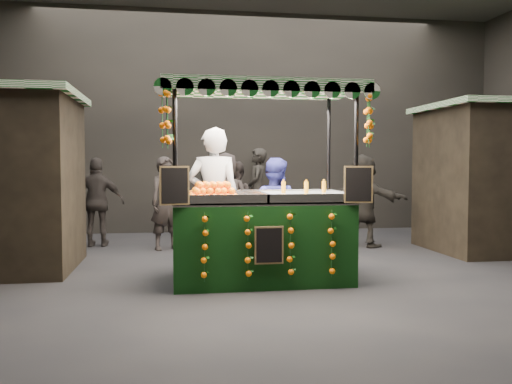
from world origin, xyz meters
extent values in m
plane|color=black|center=(0.00, 0.00, 0.00)|extent=(12.00, 12.00, 0.00)
cube|color=black|center=(0.00, 5.00, 2.50)|extent=(12.00, 0.10, 5.00)
cube|color=black|center=(4.40, 1.50, 1.25)|extent=(2.80, 2.00, 2.50)
cube|color=black|center=(-0.43, -0.29, 0.52)|extent=(2.28, 1.24, 1.04)
cube|color=#B1B3B8|center=(-0.43, -0.29, 1.06)|extent=(2.28, 1.24, 0.04)
cylinder|color=black|center=(-1.54, -0.88, 1.24)|extent=(0.05, 0.05, 2.48)
cylinder|color=black|center=(0.68, -0.88, 1.24)|extent=(0.05, 0.05, 2.48)
cylinder|color=black|center=(-1.54, 0.30, 1.24)|extent=(0.05, 0.05, 2.48)
cylinder|color=black|center=(0.68, 0.30, 1.24)|extent=(0.05, 0.05, 2.48)
cube|color=#135819|center=(-0.43, -0.29, 2.53)|extent=(2.54, 1.50, 0.08)
cube|color=silver|center=(0.19, -0.29, 1.12)|extent=(1.01, 1.12, 0.08)
cube|color=black|center=(-1.55, -0.94, 1.29)|extent=(0.35, 0.10, 0.46)
cube|color=black|center=(0.69, -0.94, 1.29)|extent=(0.35, 0.10, 0.46)
cube|color=black|center=(-0.43, -0.95, 0.57)|extent=(0.35, 0.03, 0.46)
imported|color=gray|center=(-0.98, 0.48, 1.03)|extent=(0.80, 0.57, 2.06)
imported|color=navy|center=(-0.05, 0.77, 0.82)|extent=(0.98, 0.89, 1.64)
imported|color=black|center=(-1.67, 2.52, 0.84)|extent=(0.72, 0.61, 1.68)
imported|color=black|center=(-0.38, 2.53, 0.80)|extent=(0.92, 0.80, 1.59)
imported|color=#2A2522|center=(-2.95, 3.09, 0.83)|extent=(0.99, 0.44, 1.67)
imported|color=#2C2824|center=(-0.79, 3.99, 0.81)|extent=(1.03, 1.20, 1.61)
imported|color=#292321|center=(-0.63, 2.31, 0.87)|extent=(0.86, 0.57, 1.75)
imported|color=black|center=(1.95, 2.32, 0.86)|extent=(1.47, 1.51, 1.72)
imported|color=black|center=(0.31, 4.60, 0.95)|extent=(0.57, 0.76, 1.89)
camera|label=1|loc=(-1.59, -7.26, 1.55)|focal=37.77mm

